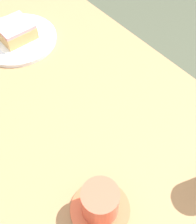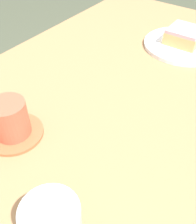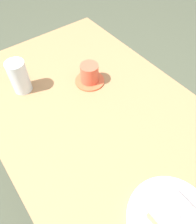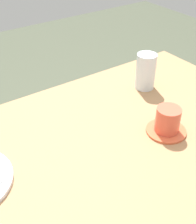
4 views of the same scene
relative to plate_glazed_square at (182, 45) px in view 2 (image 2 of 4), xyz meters
The scene contains 5 objects.
table 0.35m from the plate_glazed_square, 11.09° to the right, with size 1.29×0.72×0.73m.
plate_glazed_square is the anchor object (origin of this frame).
napkin_glazed_square 0.01m from the plate_glazed_square, ahead, with size 0.14×0.14×0.00m, color white.
donut_glazed_square 0.03m from the plate_glazed_square, ahead, with size 0.10×0.10×0.05m.
coffee_cup 0.58m from the plate_glazed_square, 13.88° to the right, with size 0.12×0.12×0.08m.
Camera 2 is at (0.44, 0.30, 1.15)m, focal length 43.33 mm.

